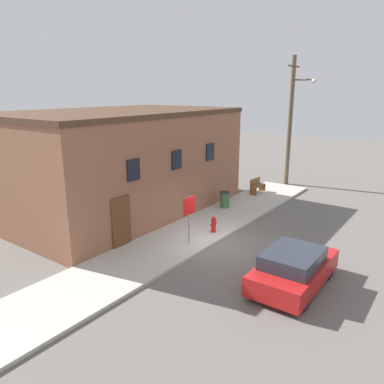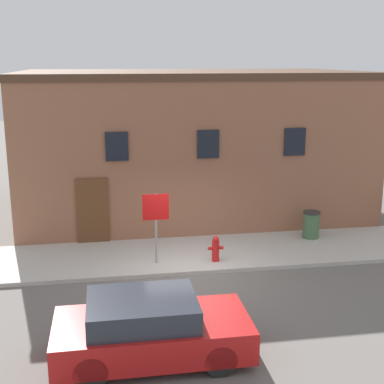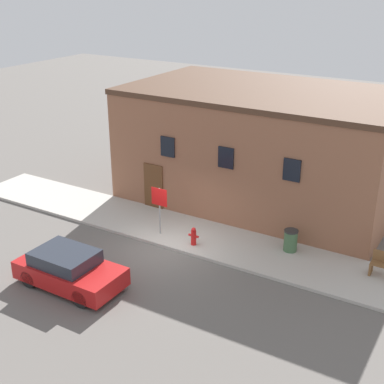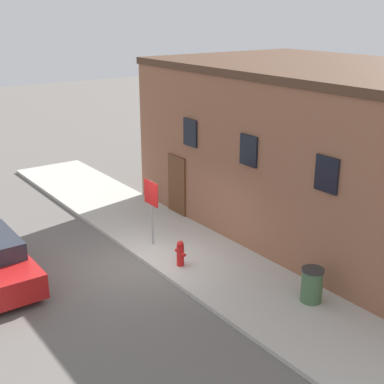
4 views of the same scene
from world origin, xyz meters
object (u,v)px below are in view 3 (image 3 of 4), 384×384
Objects in this scene: stop_sign at (159,202)px; trash_bin at (291,240)px; parked_car at (69,269)px; fire_hydrant at (194,236)px.

trash_bin is (5.20, 1.41, -0.99)m from stop_sign.
stop_sign is 4.89m from parked_car.
trash_bin is 8.47m from parked_car.
trash_bin is (3.50, 1.53, 0.07)m from fire_hydrant.
stop_sign reaches higher than trash_bin.
stop_sign is at bearing 176.00° from fire_hydrant.
trash_bin is 0.23× the size of parked_car.
stop_sign is at bearing 82.78° from parked_car.
trash_bin is at bearing 15.18° from stop_sign.
trash_bin is at bearing 23.61° from fire_hydrant.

